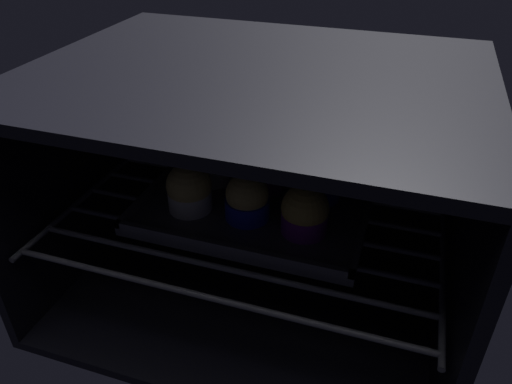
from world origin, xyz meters
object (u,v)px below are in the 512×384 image
baking_tray (256,205)px  muffin_row0_col1 (250,199)px  muffin_row0_col0 (189,190)px  muffin_row0_col2 (305,212)px  muffin_row1_col1 (263,168)px  muffin_row1_col2 (320,177)px  muffin_row1_col0 (211,162)px

baking_tray → muffin_row0_col1: (0.39, -3.92, 3.55)cm
muffin_row0_col0 → muffin_row0_col2: 17.03cm
muffin_row0_col1 → muffin_row1_col1: 8.30cm
baking_tray → muffin_row1_col2: 10.40cm
baking_tray → muffin_row1_col0: 10.26cm
muffin_row0_col1 → muffin_row1_col1: bearing=95.1°
muffin_row1_col0 → muffin_row1_col2: muffin_row1_col2 is taller
baking_tray → muffin_row0_col0: size_ratio=4.59×
muffin_row0_col1 → muffin_row1_col2: 11.64cm
muffin_row1_col0 → muffin_row1_col2: bearing=1.4°
muffin_row0_col1 → muffin_row1_col0: (-9.10, 7.86, 0.19)cm
muffin_row0_col0 → muffin_row0_col2: bearing=-0.4°
muffin_row1_col0 → muffin_row0_col0: bearing=-89.4°
muffin_row0_col0 → muffin_row1_col1: (8.27, 8.80, 0.22)cm
baking_tray → muffin_row1_col0: bearing=155.7°
muffin_row0_col2 → muffin_row1_col1: muffin_row1_col1 is taller
muffin_row0_col0 → muffin_row0_col1: bearing=3.5°
baking_tray → muffin_row0_col0: bearing=-152.6°
muffin_row0_col2 → muffin_row1_col2: size_ratio=0.93×
muffin_row1_col0 → muffin_row1_col1: size_ratio=0.98×
muffin_row1_col2 → baking_tray: bearing=-153.0°
muffin_row0_col1 → muffin_row0_col2: muffin_row0_col2 is taller
muffin_row0_col0 → muffin_row1_col0: muffin_row1_col0 is taller
muffin_row0_col1 → muffin_row1_col0: 12.02cm
muffin_row0_col2 → muffin_row1_col0: 19.13cm
muffin_row0_col2 → muffin_row1_col1: size_ratio=0.95×
muffin_row0_col2 → muffin_row1_col2: 8.94cm
muffin_row0_col0 → muffin_row1_col1: 12.08cm
muffin_row1_col0 → muffin_row1_col2: (17.27, 0.42, 0.23)cm
muffin_row0_col1 → muffin_row0_col2: bearing=-4.7°
muffin_row0_col0 → muffin_row0_col1: muffin_row0_col0 is taller
baking_tray → muffin_row1_col2: bearing=27.0°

